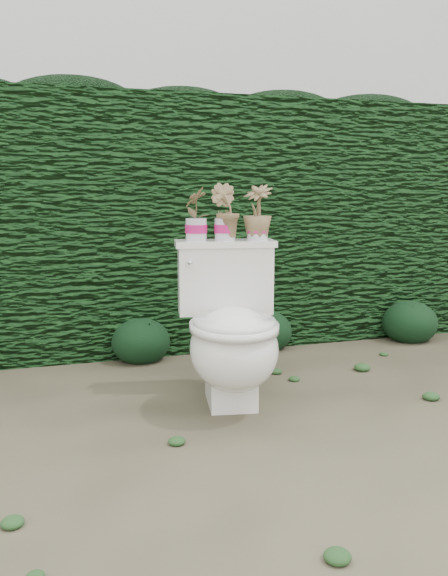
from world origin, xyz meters
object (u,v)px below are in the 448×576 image
object	(u,v)px
potted_plant_center	(225,213)
potted_plant_right	(258,214)
toilet	(231,333)
potted_plant_left	(196,215)

from	to	relation	value
potted_plant_center	potted_plant_right	xyz separation A→B (m)	(0.16, -0.03, -0.00)
toilet	potted_plant_left	distance (m)	0.61
potted_plant_right	potted_plant_center	bearing A→B (deg)	-145.49
potted_plant_left	potted_plant_right	world-z (taller)	potted_plant_right
potted_plant_center	potted_plant_right	size ratio (longest dim) A/B	1.03
potted_plant_center	toilet	bearing A→B (deg)	124.12
potted_plant_center	potted_plant_right	distance (m)	0.16
toilet	potted_plant_right	distance (m)	0.62
toilet	potted_plant_center	distance (m)	0.61
potted_plant_center	potted_plant_right	world-z (taller)	potted_plant_center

